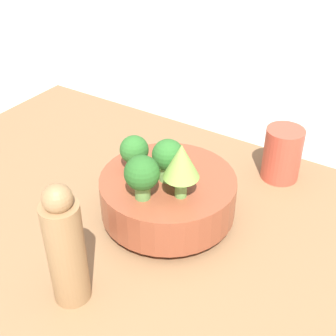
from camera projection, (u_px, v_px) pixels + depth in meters
name	position (u px, v px, depth m)	size (l,w,h in m)	color
ground_plane	(165.00, 247.00, 0.77)	(6.00, 6.00, 0.00)	beige
table	(165.00, 240.00, 0.76)	(1.10, 0.66, 0.03)	olive
bowl	(168.00, 195.00, 0.76)	(0.22, 0.22, 0.08)	brown
broccoli_floret_back	(142.00, 175.00, 0.68)	(0.05, 0.05, 0.07)	#609347
broccoli_floret_center	(168.00, 158.00, 0.72)	(0.05, 0.05, 0.07)	#7AB256
broccoli_floret_right	(134.00, 151.00, 0.74)	(0.05, 0.05, 0.06)	#609347
romanesco_piece_far	(181.00, 163.00, 0.67)	(0.05, 0.05, 0.09)	#6BA34C
cup	(282.00, 154.00, 0.85)	(0.07, 0.07, 0.10)	#C64C38
pepper_mill	(65.00, 248.00, 0.60)	(0.05, 0.05, 0.19)	#997047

